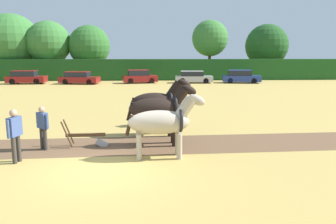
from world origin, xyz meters
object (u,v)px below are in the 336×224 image
tree_center (210,38)px  parked_car_center (139,77)px  farmer_onlooker_left (15,132)px  parked_car_center_left (79,78)px  parked_car_center_right (193,77)px  parked_car_left (26,77)px  tree_left (49,43)px  tree_center_left (89,46)px  tree_center_right (267,46)px  tree_far_left (12,42)px  draft_horse_trail_left (157,103)px  farmer_at_plow (43,125)px  draft_horse_lead_right (159,109)px  plow (89,138)px  farmer_beside_team (155,107)px  parked_car_right (241,77)px  draft_horse_lead_left (162,122)px

tree_center → parked_car_center: size_ratio=1.91×
farmer_onlooker_left → parked_car_center_left: 28.26m
parked_car_center_right → parked_car_left: bearing=-175.7°
farmer_onlooker_left → parked_car_center: bearing=99.3°
tree_left → tree_center_left: 5.43m
tree_center_right → parked_car_center_right: (-11.74, -8.48, -3.90)m
parked_car_center → parked_car_center_right: size_ratio=0.94×
farmer_onlooker_left → parked_car_center: farmer_onlooker_left is taller
tree_far_left → parked_car_center_left: bearing=-38.5°
tree_center_left → tree_left: bearing=-176.7°
draft_horse_trail_left → parked_car_center_right: bearing=77.0°
tree_left → farmer_at_plow: (9.95, -34.42, -3.98)m
tree_left → draft_horse_lead_right: size_ratio=2.90×
tree_center_left → plow: bearing=-79.9°
parked_car_center_right → farmer_beside_team: bearing=-98.2°
tree_center → tree_far_left: bearing=-179.8°
farmer_onlooker_left → draft_horse_lead_right: bearing=36.8°
tree_left → parked_car_center_left: size_ratio=1.68×
parked_car_center_right → draft_horse_lead_right: bearing=-96.4°
plow → parked_car_center_left: bearing=100.6°
tree_center_left → parked_car_right: size_ratio=1.57×
parked_car_center → parked_car_left: bearing=170.5°
tree_far_left → farmer_onlooker_left: tree_far_left is taller
tree_left → farmer_beside_team: 33.86m
draft_horse_lead_left → draft_horse_lead_right: draft_horse_lead_right is taller
tree_center_right → draft_horse_lead_right: bearing=-115.0°
plow → parked_car_center_right: (7.38, 26.93, 0.37)m
tree_center_right → tree_center: bearing=-175.9°
tree_far_left → farmer_at_plow: size_ratio=5.55×
draft_horse_lead_right → farmer_beside_team: bearing=89.9°
farmer_beside_team → parked_car_center: (-1.54, 23.50, -0.18)m
tree_left → plow: 36.30m
tree_center → draft_horse_lead_left: bearing=-102.4°
tree_center → farmer_beside_team: size_ratio=5.05×
farmer_onlooker_left → parked_car_center: (2.96, 28.79, -0.26)m
plow → parked_car_right: size_ratio=0.36×
draft_horse_lead_left → draft_horse_trail_left: size_ratio=1.00×
draft_horse_lead_right → plow: (-2.63, -0.10, -1.07)m
draft_horse_lead_left → tree_center_right: bearing=63.7°
plow → draft_horse_trail_left: bearing=30.3°
draft_horse_lead_right → tree_center: bearing=74.6°
draft_horse_lead_left → parked_car_center: size_ratio=0.64×
parked_car_center_left → farmer_beside_team: bearing=-61.1°
tree_center → farmer_beside_team: bearing=-104.7°
farmer_at_plow → farmer_beside_team: bearing=-6.1°
parked_car_center → parked_car_right: parked_car_center is taller
plow → tree_center: bearing=70.6°
parked_car_center → parked_car_right: (12.10, -0.39, -0.01)m
tree_far_left → farmer_beside_team: (19.19, -31.18, -4.12)m
draft_horse_lead_right → parked_car_left: draft_horse_lead_right is taller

